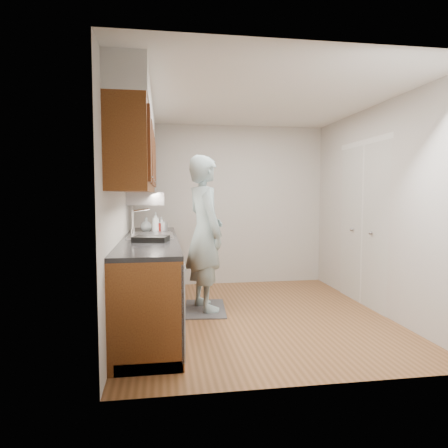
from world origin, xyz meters
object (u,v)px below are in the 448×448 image
Objects in this scene: soap_bottle_b at (162,224)px; dish_rack at (151,239)px; soda_can at (158,228)px; steel_can at (165,227)px; person at (205,223)px; soap_bottle_a at (156,222)px; soap_bottle_c at (146,224)px.

soap_bottle_b reaches higher than dish_rack.
soda_can reaches higher than dish_rack.
person is at bearing -38.60° from steel_can.
person is at bearing -35.04° from soap_bottle_b.
dish_rack is at bearing -91.98° from soap_bottle_a.
soap_bottle_c reaches higher than soda_can.
soap_bottle_c reaches higher than dish_rack.
soap_bottle_c is at bearing 41.58° from person.
soap_bottle_c is 0.55× the size of dish_rack.
soap_bottle_a reaches higher than soda_can.
soda_can is 0.96m from dish_rack.
soap_bottle_a reaches higher than soap_bottle_b.
person is at bearing -27.35° from soda_can.
soap_bottle_a is 0.22m from soap_bottle_c.
dish_rack is (0.09, -1.13, -0.07)m from soap_bottle_c.
soda_can is at bearing 5.33° from soap_bottle_a.
soap_bottle_b is 0.06m from steel_can.
soap_bottle_b is at bearing 47.00° from soap_bottle_a.
soap_bottle_b is at bearing -159.59° from steel_can.
steel_can reaches higher than soda_can.
dish_rack is (-0.06, -0.96, -0.03)m from soda_can.
dish_rack is (-0.03, -0.96, -0.10)m from soap_bottle_a.
soap_bottle_c is (-0.72, 0.46, -0.05)m from person.
soap_bottle_b is 1.04m from dish_rack.
soap_bottle_b is at bearing 60.71° from soda_can.
soap_bottle_c is (-0.13, 0.17, -0.04)m from soap_bottle_a.
soda_can is 0.92× the size of steel_can.
soap_bottle_c is 0.24m from soda_can.
person is at bearing -25.93° from soap_bottle_a.
person is 16.35× the size of steel_can.
soap_bottle_a reaches higher than soap_bottle_c.
soap_bottle_a is at bearing -174.67° from soda_can.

